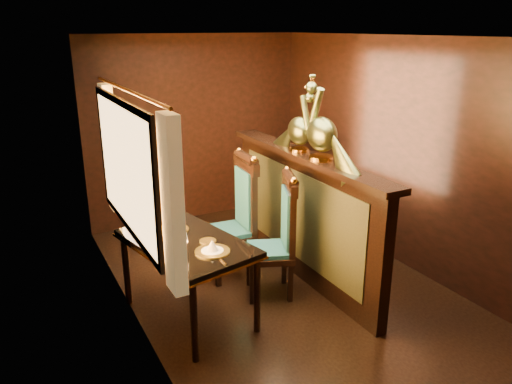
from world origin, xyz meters
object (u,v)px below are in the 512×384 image
dining_table (186,248)px  chair_left (281,232)px  peacock_right (300,119)px  chair_right (239,212)px  peacock_left (323,119)px

dining_table → chair_left: (0.98, -0.01, -0.03)m
chair_left → peacock_right: size_ratio=1.89×
chair_right → chair_left: bearing=-70.4°
chair_left → peacock_right: peacock_right is taller
chair_left → chair_right: bearing=127.4°
chair_right → peacock_right: peacock_right is taller
dining_table → peacock_right: bearing=0.9°
dining_table → peacock_left: bearing=-15.0°
chair_left → chair_right: 0.62m
dining_table → peacock_right: (1.38, 0.33, 1.00)m
chair_left → chair_right: chair_right is taller
peacock_left → peacock_right: bearing=90.0°
peacock_right → chair_left: bearing=-139.8°
peacock_left → peacock_right: (0.00, 0.39, -0.06)m
chair_right → peacock_left: size_ratio=1.71×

